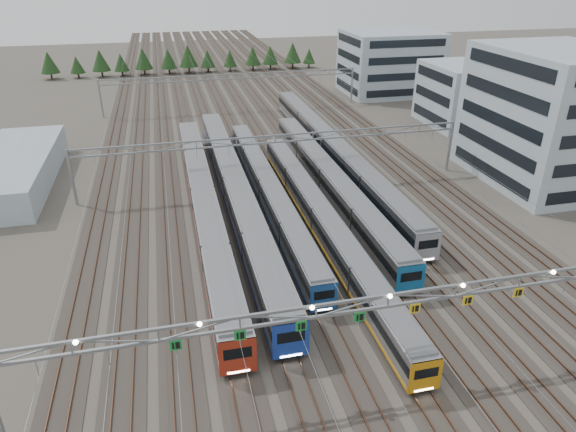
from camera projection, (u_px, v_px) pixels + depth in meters
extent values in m
plane|color=#47423A|center=(380.00, 374.00, 41.66)|extent=(400.00, 400.00, 0.00)
cube|color=#2D2823|center=(225.00, 94.00, 128.64)|extent=(54.00, 260.00, 0.08)
cube|color=brown|center=(120.00, 99.00, 123.28)|extent=(0.08, 260.00, 0.16)
cube|color=brown|center=(322.00, 88.00, 133.89)|extent=(0.08, 260.00, 0.16)
cube|color=brown|center=(222.00, 94.00, 128.43)|extent=(0.08, 260.00, 0.16)
cube|color=brown|center=(228.00, 94.00, 128.73)|extent=(0.08, 260.00, 0.16)
cube|color=black|center=(204.00, 213.00, 67.35)|extent=(2.55, 59.45, 0.39)
cube|color=#A3A4AB|center=(203.00, 200.00, 66.51)|extent=(3.00, 60.66, 3.37)
cube|color=black|center=(203.00, 197.00, 66.33)|extent=(3.06, 60.36, 1.02)
cube|color=#A62C19|center=(204.00, 210.00, 67.15)|extent=(3.05, 60.36, 0.37)
cube|color=slate|center=(202.00, 187.00, 65.71)|extent=(2.70, 59.45, 0.27)
cube|color=#A62C19|center=(238.00, 357.00, 40.17)|extent=(3.02, 0.12, 3.37)
cube|color=black|center=(238.00, 353.00, 39.97)|extent=(2.25, 0.10, 1.02)
cube|color=white|center=(239.00, 372.00, 40.78)|extent=(1.80, 0.06, 0.16)
cube|color=black|center=(236.00, 202.00, 70.47)|extent=(2.63, 62.75, 0.40)
cube|color=#A3A4AB|center=(235.00, 189.00, 69.60)|extent=(3.10, 64.03, 3.49)
cube|color=black|center=(235.00, 186.00, 69.42)|extent=(3.16, 63.71, 1.05)
cube|color=#1B3BA7|center=(236.00, 198.00, 70.26)|extent=(3.15, 63.71, 0.39)
cube|color=slate|center=(234.00, 176.00, 68.78)|extent=(2.79, 62.75, 0.28)
cube|color=#1B3BA7|center=(291.00, 341.00, 41.80)|extent=(3.12, 0.12, 3.49)
cube|color=black|center=(291.00, 337.00, 41.58)|extent=(2.32, 0.10, 1.05)
cube|color=white|center=(291.00, 356.00, 42.42)|extent=(1.86, 0.06, 0.17)
cube|color=black|center=(269.00, 200.00, 70.88)|extent=(2.25, 50.83, 0.34)
cube|color=#A3A4AB|center=(268.00, 189.00, 70.14)|extent=(2.65, 51.87, 2.98)
cube|color=black|center=(268.00, 187.00, 69.98)|extent=(2.71, 51.61, 0.90)
cube|color=#1B4C96|center=(269.00, 198.00, 70.70)|extent=(2.70, 51.61, 0.33)
cube|color=slate|center=(268.00, 179.00, 69.43)|extent=(2.39, 50.83, 0.24)
cube|color=#1B4C96|center=(324.00, 298.00, 47.62)|extent=(2.67, 0.12, 2.98)
cube|color=black|center=(324.00, 295.00, 47.44)|extent=(1.99, 0.10, 0.90)
cube|color=white|center=(324.00, 310.00, 48.15)|extent=(1.59, 0.06, 0.14)
cube|color=black|center=(321.00, 231.00, 62.88)|extent=(2.24, 53.03, 0.34)
cube|color=#A3A4AB|center=(322.00, 219.00, 62.14)|extent=(2.63, 54.11, 2.96)
cube|color=black|center=(322.00, 216.00, 61.98)|extent=(2.69, 53.84, 0.89)
cube|color=orange|center=(321.00, 228.00, 62.70)|extent=(2.68, 53.84, 0.33)
cube|color=slate|center=(322.00, 207.00, 61.44)|extent=(2.37, 53.03, 0.24)
cube|color=orange|center=(426.00, 376.00, 38.65)|extent=(2.65, 0.12, 2.96)
cube|color=black|center=(426.00, 373.00, 38.46)|extent=(1.98, 0.10, 0.89)
cube|color=white|center=(424.00, 390.00, 39.17)|extent=(1.58, 0.06, 0.14)
cube|color=black|center=(329.00, 192.00, 73.50)|extent=(2.52, 51.36, 0.38)
cube|color=#A3A4AB|center=(329.00, 180.00, 72.68)|extent=(2.96, 52.41, 3.33)
cube|color=black|center=(329.00, 177.00, 72.50)|extent=(3.02, 52.15, 1.00)
cube|color=#16609E|center=(329.00, 189.00, 73.30)|extent=(3.01, 52.15, 0.37)
cube|color=slate|center=(330.00, 168.00, 71.89)|extent=(2.66, 51.36, 0.26)
cube|color=#16609E|center=(411.00, 280.00, 49.92)|extent=(2.98, 0.12, 3.33)
cube|color=black|center=(411.00, 276.00, 49.72)|extent=(2.22, 0.10, 1.00)
cube|color=white|center=(409.00, 292.00, 50.52)|extent=(1.78, 0.06, 0.16)
cube|color=black|center=(332.00, 159.00, 85.46)|extent=(2.60, 65.86, 0.39)
cube|color=#A3A4AB|center=(332.00, 148.00, 84.60)|extent=(3.06, 67.20, 3.44)
cube|color=black|center=(332.00, 146.00, 84.42)|extent=(3.12, 66.87, 1.04)
cube|color=#9698A4|center=(332.00, 157.00, 85.25)|extent=(3.11, 66.87, 0.38)
cube|color=slate|center=(333.00, 138.00, 83.79)|extent=(2.75, 65.86, 0.27)
cube|color=#9698A4|center=(428.00, 247.00, 55.42)|extent=(3.08, 0.12, 3.44)
cube|color=black|center=(428.00, 244.00, 55.21)|extent=(2.29, 0.10, 1.04)
cube|color=white|center=(426.00, 260.00, 56.04)|extent=(1.84, 0.06, 0.16)
cube|color=gray|center=(389.00, 295.00, 38.17)|extent=(56.00, 0.22, 0.22)
cube|color=gray|center=(388.00, 306.00, 38.62)|extent=(56.00, 0.22, 0.22)
cube|color=#1B8736|center=(176.00, 345.00, 35.46)|extent=(0.85, 0.06, 0.85)
cube|color=#1B8736|center=(240.00, 335.00, 36.40)|extent=(0.85, 0.06, 0.85)
cube|color=#1B8736|center=(301.00, 326.00, 37.33)|extent=(0.85, 0.06, 0.85)
cube|color=#1B8736|center=(360.00, 317.00, 38.27)|extent=(0.85, 0.06, 0.85)
cube|color=yellow|center=(415.00, 308.00, 39.21)|extent=(0.85, 0.06, 0.85)
cube|color=yellow|center=(468.00, 300.00, 40.15)|extent=(0.85, 0.06, 0.85)
cube|color=yellow|center=(518.00, 292.00, 41.09)|extent=(0.85, 0.06, 0.85)
cylinder|color=gray|center=(72.00, 178.00, 68.84)|extent=(0.36, 0.36, 8.00)
cylinder|color=gray|center=(450.00, 146.00, 80.51)|extent=(0.36, 0.36, 8.00)
cube|color=gray|center=(275.00, 135.00, 72.97)|extent=(56.00, 0.22, 0.22)
cube|color=gray|center=(275.00, 142.00, 73.42)|extent=(56.00, 0.22, 0.22)
cylinder|color=gray|center=(101.00, 99.00, 107.98)|extent=(0.36, 0.36, 8.00)
cylinder|color=gray|center=(352.00, 85.00, 119.65)|extent=(0.36, 0.36, 8.00)
cube|color=gray|center=(232.00, 74.00, 112.12)|extent=(56.00, 0.22, 0.22)
cube|color=gray|center=(232.00, 79.00, 112.57)|extent=(56.00, 0.22, 0.22)
cube|color=#93A3B0|center=(553.00, 117.00, 74.81)|extent=(18.00, 22.00, 19.29)
cube|color=#93A3B0|center=(464.00, 95.00, 102.84)|extent=(14.00, 16.00, 11.97)
cube|color=#93A3B0|center=(390.00, 63.00, 127.11)|extent=(22.00, 18.00, 14.81)
cube|color=#93A3B0|center=(16.00, 170.00, 76.38)|extent=(10.00, 30.00, 4.42)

